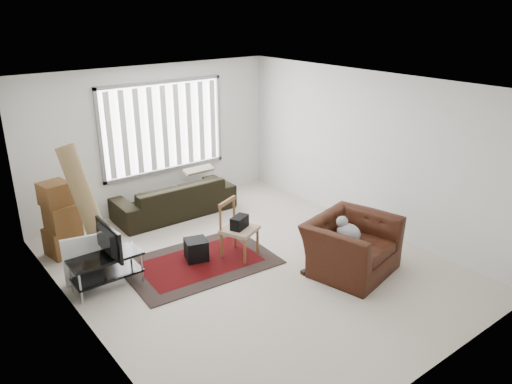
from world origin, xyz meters
The scene contains 11 objects.
room centered at (0.03, 0.51, 1.76)m, with size 6.00×6.02×2.71m.
persian_rug centered at (-0.58, 0.55, 0.01)m, with size 2.31×1.63×0.02m.
tv_stand centered at (-1.95, 0.75, 0.35)m, with size 0.97×0.44×0.49m.
tv centered at (-1.95, 0.75, 0.71)m, with size 0.79×0.10×0.45m, color black.
subwoofer centered at (-0.57, 0.67, 0.18)m, with size 0.33×0.33×0.33m, color black.
moving_boxes centered at (-2.10, 2.13, 0.55)m, with size 0.56×0.52×1.19m.
white_flatpack centered at (-2.15, 1.13, 0.34)m, with size 0.52×0.08×0.67m, color silver.
rolled_rug centered at (-1.84, 1.59, 0.93)m, with size 0.28×0.28×1.85m, color olive.
sofa centered at (0.06, 2.45, 0.43)m, with size 2.23×0.96×0.86m, color black.
side_chair centered at (0.03, 0.38, 0.50)m, with size 0.64×0.64×0.91m.
armchair centered at (1.06, -1.00, 0.47)m, with size 1.46×1.34×0.92m.
Camera 1 is at (-4.04, -5.28, 3.73)m, focal length 35.00 mm.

